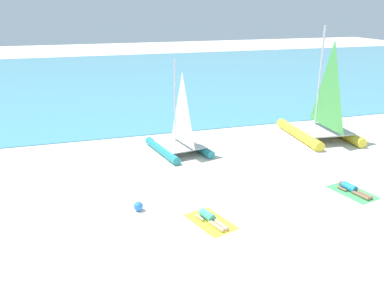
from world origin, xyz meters
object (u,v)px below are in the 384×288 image
Objects in this scene: towel_right at (353,192)px; towel_left at (211,222)px; sunbather_right at (352,189)px; sunbather_left at (210,218)px; sailboat_teal at (179,139)px; sailboat_yellow at (321,122)px; beach_ball at (138,206)px.

towel_left is at bearing -175.35° from towel_right.
towel_left and towel_right have the same top height.
towel_left is 1.22× the size of sunbather_right.
sunbather_left is at bearing 172.77° from sunbather_right.
sailboat_yellow reaches higher than sailboat_teal.
towel_left is at bearing -90.00° from sunbather_left.
sunbather_right is at bearing 5.25° from towel_left.
sailboat_teal is at bearing 117.21° from sunbather_right.
beach_ball is (-8.60, 1.07, 0.17)m from towel_right.
towel_right is at bearing -109.33° from sailboat_yellow.
towel_right is (6.32, 0.51, 0.00)m from towel_left.
sailboat_yellow reaches higher than sunbather_left.
towel_left is at bearing -34.79° from beach_ball.
sunbather_left is at bearing -138.32° from sailboat_yellow.
sailboat_teal reaches higher than towel_right.
sailboat_yellow is 11.70m from towel_left.
sailboat_yellow is at bearing 20.78° from sunbather_left.
towel_left is 5.40× the size of beach_ball.
towel_right is at bearing -90.00° from sunbather_right.
sunbather_left is at bearing -107.58° from sailboat_teal.
sunbather_left is at bearing 106.82° from towel_left.
sunbather_right is 4.43× the size of beach_ball.
sailboat_yellow is (8.32, -0.09, 0.22)m from sailboat_teal.
towel_left is 0.14m from sunbather_left.
towel_right is 8.67m from beach_ball.
sunbather_left is 6.35m from sunbather_right.
sunbather_right reaches higher than towel_left.
towel_left is 1.23× the size of sunbather_left.
sailboat_yellow is 12.79m from beach_ball.
sailboat_teal is 7.34m from towel_left.
beach_ball is at bearing 129.27° from sunbather_left.
sailboat_yellow is 7.24m from sunbather_right.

